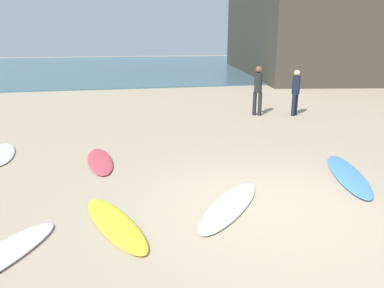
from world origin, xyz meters
TOP-DOWN VIEW (x-y plane):
  - ground_plane at (0.00, 0.00)m, footprint 120.00×120.00m
  - ocean_water at (0.00, 36.19)m, footprint 120.00×40.00m
  - surfboard_0 at (-2.58, -0.06)m, footprint 1.16×2.13m
  - surfboard_1 at (2.17, 1.01)m, footprint 1.45×2.63m
  - surfboard_2 at (-5.16, 4.23)m, footprint 0.87×2.09m
  - surfboard_3 at (-2.81, 3.10)m, footprint 0.70×2.09m
  - surfboard_4 at (-0.67, 0.16)m, footprint 1.85×2.09m
  - beachgoer_near at (2.86, 7.45)m, footprint 0.39×0.39m
  - beachgoer_mid at (4.20, 7.11)m, footprint 0.39×0.39m

SIDE VIEW (x-z plane):
  - ground_plane at x=0.00m, z-range 0.00..0.00m
  - surfboard_2 at x=-5.16m, z-range 0.00..0.06m
  - surfboard_4 at x=-0.67m, z-range 0.00..0.07m
  - surfboard_3 at x=-2.81m, z-range 0.00..0.07m
  - surfboard_1 at x=2.17m, z-range 0.00..0.08m
  - ocean_water at x=0.00m, z-range 0.00..0.08m
  - surfboard_0 at x=-2.58m, z-range 0.00..0.08m
  - beachgoer_mid at x=4.20m, z-range 0.09..1.76m
  - beachgoer_near at x=2.86m, z-range 0.11..1.91m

